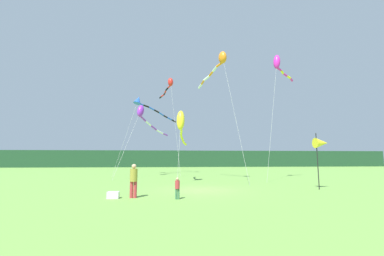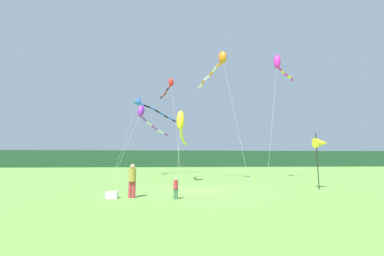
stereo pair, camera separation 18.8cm
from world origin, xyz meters
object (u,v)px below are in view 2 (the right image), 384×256
object	(u,v)px
person_adult	(132,179)
cooler_box	(112,195)
kite_magenta	(279,64)
kite_red	(170,85)
banner_flag_pole	(321,143)
kite_blue	(144,104)
kite_yellow	(181,124)
kite_purple	(145,115)
person_child	(176,187)
kite_orange	(219,62)

from	to	relation	value
person_adult	cooler_box	world-z (taller)	person_adult
kite_magenta	kite_red	distance (m)	14.12
person_adult	kite_red	distance (m)	21.48
banner_flag_pole	kite_red	xyz separation A→B (m)	(-10.18, 16.13, 8.73)
kite_red	kite_blue	size ratio (longest dim) A/B	1.26
kite_yellow	kite_red	xyz separation A→B (m)	(-1.04, 10.27, 6.65)
banner_flag_pole	kite_magenta	bearing A→B (deg)	85.08
kite_blue	kite_purple	bearing A→B (deg)	-81.65
kite_magenta	person_child	bearing A→B (deg)	-135.93
kite_magenta	kite_purple	distance (m)	15.67
cooler_box	kite_yellow	distance (m)	10.38
kite_orange	kite_magenta	world-z (taller)	kite_magenta
cooler_box	kite_orange	distance (m)	16.00
person_child	kite_orange	world-z (taller)	kite_orange
kite_magenta	kite_blue	world-z (taller)	kite_magenta
banner_flag_pole	kite_blue	distance (m)	21.79
kite_yellow	kite_blue	size ratio (longest dim) A/B	0.63
cooler_box	kite_purple	xyz separation A→B (m)	(-0.09, 15.71, 6.90)
person_adult	kite_purple	world-z (taller)	kite_purple
kite_yellow	banner_flag_pole	bearing A→B (deg)	-32.67
person_adult	banner_flag_pole	bearing A→B (deg)	11.11
cooler_box	kite_red	bearing A→B (deg)	81.35
kite_orange	kite_blue	world-z (taller)	kite_orange
kite_magenta	kite_red	bearing A→B (deg)	139.82
cooler_box	kite_magenta	size ratio (longest dim) A/B	0.05
kite_orange	kite_purple	bearing A→B (deg)	138.18
banner_flag_pole	kite_yellow	size ratio (longest dim) A/B	0.59
cooler_box	kite_orange	bearing A→B (deg)	49.73
cooler_box	banner_flag_pole	bearing A→B (deg)	10.55
kite_magenta	kite_red	world-z (taller)	kite_red
banner_flag_pole	kite_orange	size ratio (longest dim) A/B	0.31
person_adult	kite_orange	bearing A→B (deg)	53.48
person_child	kite_red	distance (m)	22.16
cooler_box	kite_red	xyz separation A→B (m)	(2.82, 18.55, 11.57)
kite_yellow	kite_red	bearing A→B (deg)	95.79
kite_purple	kite_magenta	bearing A→B (deg)	-24.57
banner_flag_pole	kite_yellow	world-z (taller)	kite_yellow
kite_orange	kite_blue	distance (m)	12.62
kite_yellow	person_adult	bearing A→B (deg)	-109.24
banner_flag_pole	kite_blue	xyz separation A→B (m)	(-13.50, 15.99, 6.07)
cooler_box	kite_red	distance (m)	22.05
person_child	kite_red	xyz separation A→B (m)	(-0.42, 19.15, 11.14)
banner_flag_pole	kite_red	distance (m)	20.98
banner_flag_pole	kite_purple	world-z (taller)	kite_purple
cooler_box	person_adult	bearing A→B (deg)	3.68
kite_red	kite_magenta	bearing A→B (deg)	-40.18
banner_flag_pole	kite_blue	bearing A→B (deg)	130.16
kite_orange	kite_blue	xyz separation A→B (m)	(-8.02, 9.53, -2.05)
kite_red	kite_blue	xyz separation A→B (m)	(-3.31, -0.14, -2.66)
cooler_box	kite_purple	bearing A→B (deg)	90.34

